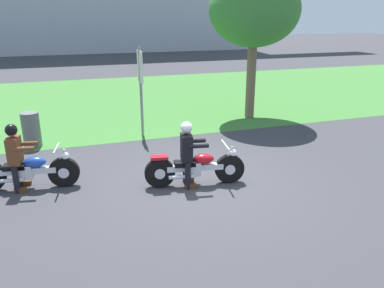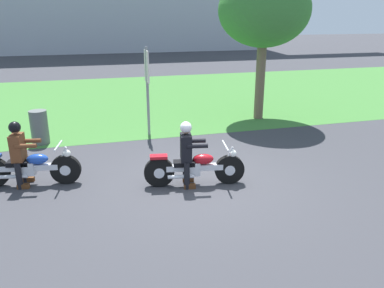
% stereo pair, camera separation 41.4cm
% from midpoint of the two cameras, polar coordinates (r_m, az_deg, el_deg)
% --- Properties ---
extents(ground, '(120.00, 120.00, 0.00)m').
position_cam_midpoint_polar(ground, '(8.30, 1.93, -5.74)').
color(ground, '#38383D').
extents(grass_verge, '(60.00, 12.00, 0.01)m').
position_cam_midpoint_polar(grass_verge, '(16.97, -7.71, 6.83)').
color(grass_verge, '#3D7533').
rests_on(grass_verge, ground).
extents(motorcycle_lead, '(2.11, 0.70, 0.87)m').
position_cam_midpoint_polar(motorcycle_lead, '(8.03, 1.92, -3.58)').
color(motorcycle_lead, black).
rests_on(motorcycle_lead, ground).
extents(rider_lead, '(0.60, 0.52, 1.40)m').
position_cam_midpoint_polar(rider_lead, '(7.86, 0.74, -0.75)').
color(rider_lead, black).
rests_on(rider_lead, ground).
extents(motorcycle_follow, '(2.09, 0.70, 0.88)m').
position_cam_midpoint_polar(motorcycle_follow, '(8.64, -21.82, -3.32)').
color(motorcycle_follow, black).
rests_on(motorcycle_follow, ground).
extents(rider_follow, '(0.60, 0.52, 1.40)m').
position_cam_midpoint_polar(rider_follow, '(8.55, -23.24, -0.68)').
color(rider_follow, black).
rests_on(rider_follow, ground).
extents(tree_roadside, '(2.98, 2.98, 4.80)m').
position_cam_midpoint_polar(tree_roadside, '(13.29, 11.67, 18.95)').
color(tree_roadside, brown).
rests_on(tree_roadside, ground).
extents(trash_can, '(0.48, 0.48, 0.95)m').
position_cam_midpoint_polar(trash_can, '(11.37, -20.91, 2.35)').
color(trash_can, '#595E5B').
rests_on(trash_can, ground).
extents(sign_banner, '(0.08, 0.60, 2.60)m').
position_cam_midpoint_polar(sign_banner, '(11.20, -5.67, 9.82)').
color(sign_banner, gray).
rests_on(sign_banner, ground).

